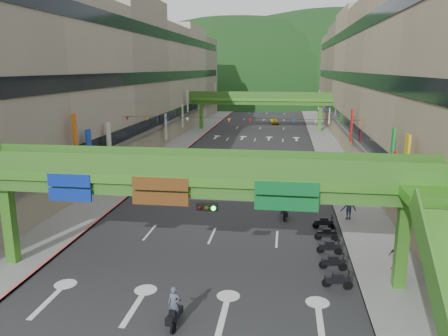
{
  "coord_description": "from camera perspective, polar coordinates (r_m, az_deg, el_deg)",
  "views": [
    {
      "loc": [
        4.83,
        -16.18,
        11.46
      ],
      "look_at": [
        0.0,
        18.0,
        3.5
      ],
      "focal_mm": 35.0,
      "sensor_mm": 36.0,
      "label": 1
    }
  ],
  "objects": [
    {
      "name": "curb_left",
      "position": [
        68.58,
        -3.79,
        3.41
      ],
      "size": [
        0.2,
        140.0,
        0.18
      ],
      "primitive_type": "cube",
      "color": "#CC5959",
      "rests_on": "ground"
    },
    {
      "name": "overpass_near",
      "position": [
        22.79,
        -2.12,
        -2.95
      ],
      "size": [
        28.0,
        12.27,
        7.1
      ],
      "color": "#4C9E2D",
      "rests_on": "ground"
    },
    {
      "name": "bunting_string",
      "position": [
        46.76,
        2.07,
        6.22
      ],
      "size": [
        26.0,
        0.36,
        0.47
      ],
      "color": "black",
      "rests_on": "ground"
    },
    {
      "name": "scooter_rider_far",
      "position": [
        52.62,
        -0.82,
        1.48
      ],
      "size": [
        0.81,
        1.6,
        1.94
      ],
      "color": "#7D0301",
      "rests_on": "ground"
    },
    {
      "name": "sidewalk_right",
      "position": [
        67.44,
        13.19,
        2.92
      ],
      "size": [
        4.0,
        140.0,
        0.15
      ],
      "primitive_type": "cube",
      "color": "gray",
      "rests_on": "ground"
    },
    {
      "name": "pedestrian_red",
      "position": [
        27.22,
        21.96,
        -10.83
      ],
      "size": [
        1.01,
        0.86,
        1.81
      ],
      "primitive_type": "imported",
      "rotation": [
        0.0,
        0.0,
        -0.21
      ],
      "color": "#BC2242",
      "rests_on": "ground"
    },
    {
      "name": "building_row_left",
      "position": [
        70.35,
        -11.92,
        11.08
      ],
      "size": [
        12.8,
        95.0,
        19.0
      ],
      "color": "#9E937F",
      "rests_on": "ground"
    },
    {
      "name": "hill_right",
      "position": [
        197.55,
        14.08,
        9.27
      ],
      "size": [
        208.0,
        176.0,
        128.0
      ],
      "primitive_type": "ellipsoid",
      "color": "#1C4419",
      "rests_on": "ground"
    },
    {
      "name": "overpass_far",
      "position": [
        81.55,
        4.68,
        8.68
      ],
      "size": [
        28.0,
        2.2,
        7.1
      ],
      "color": "#4C9E2D",
      "rests_on": "ground"
    },
    {
      "name": "hill_left",
      "position": [
        177.67,
        1.64,
        9.28
      ],
      "size": [
        168.0,
        140.0,
        112.0
      ],
      "primitive_type": "ellipsoid",
      "color": "#1C4419",
      "rests_on": "ground"
    },
    {
      "name": "scooter_rider_left",
      "position": [
        45.79,
        -5.33,
        -0.28
      ],
      "size": [
        1.0,
        1.6,
        2.0
      ],
      "color": "gray",
      "rests_on": "ground"
    },
    {
      "name": "scooter_rider_mid",
      "position": [
        34.05,
        8.0,
        -4.9
      ],
      "size": [
        0.89,
        1.6,
        2.08
      ],
      "color": "black",
      "rests_on": "ground"
    },
    {
      "name": "sidewalk_left",
      "position": [
        69.0,
        -5.34,
        3.43
      ],
      "size": [
        4.0,
        140.0,
        0.15
      ],
      "primitive_type": "cube",
      "color": "gray",
      "rests_on": "ground"
    },
    {
      "name": "road_slab",
      "position": [
        67.34,
        3.82,
        3.16
      ],
      "size": [
        18.0,
        140.0,
        0.02
      ],
      "primitive_type": "cube",
      "color": "#28282B",
      "rests_on": "ground"
    },
    {
      "name": "car_yellow",
      "position": [
        91.82,
        6.65,
        6.11
      ],
      "size": [
        1.87,
        3.75,
        1.23
      ],
      "primitive_type": "imported",
      "rotation": [
        0.0,
        0.0,
        0.12
      ],
      "color": "gold",
      "rests_on": "ground"
    },
    {
      "name": "pedestrian_blue",
      "position": [
        34.67,
        15.95,
        -5.21
      ],
      "size": [
        0.98,
        0.76,
        1.87
      ],
      "primitive_type": "imported",
      "rotation": [
        0.0,
        0.0,
        3.39
      ],
      "color": "#282B4D",
      "rests_on": "ground"
    },
    {
      "name": "pedestrian_dark",
      "position": [
        27.22,
        21.72,
        -10.97
      ],
      "size": [
        1.05,
        0.63,
        1.67
      ],
      "primitive_type": "imported",
      "rotation": [
        0.0,
        0.0,
        -0.24
      ],
      "color": "black",
      "rests_on": "ground"
    },
    {
      "name": "car_silver",
      "position": [
        52.78,
        0.2,
        1.19
      ],
      "size": [
        1.58,
        4.17,
        1.36
      ],
      "primitive_type": "imported",
      "rotation": [
        0.0,
        0.0,
        0.04
      ],
      "color": "#ADABB4",
      "rests_on": "ground"
    },
    {
      "name": "curb_right",
      "position": [
        67.29,
        11.58,
        2.99
      ],
      "size": [
        0.2,
        140.0,
        0.18
      ],
      "primitive_type": "cube",
      "color": "gray",
      "rests_on": "ground"
    },
    {
      "name": "building_row_right",
      "position": [
        67.7,
        20.42,
        10.49
      ],
      "size": [
        12.8,
        95.0,
        19.0
      ],
      "color": "gray",
      "rests_on": "ground"
    },
    {
      "name": "parked_scooter_row",
      "position": [
        28.53,
        13.63,
        -9.94
      ],
      "size": [
        1.6,
        9.4,
        1.08
      ],
      "color": "black",
      "rests_on": "ground"
    },
    {
      "name": "scooter_rider_near",
      "position": [
        20.72,
        -6.54,
        -17.8
      ],
      "size": [
        0.68,
        1.6,
        1.93
      ],
      "color": "black",
      "rests_on": "ground"
    }
  ]
}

